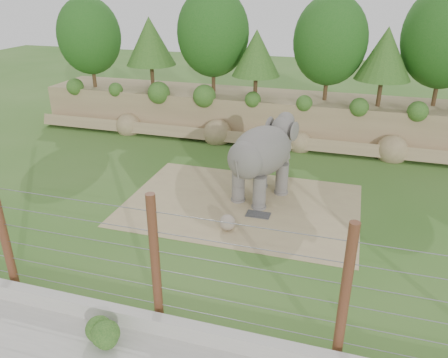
# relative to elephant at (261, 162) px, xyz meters

# --- Properties ---
(ground) EXTENTS (90.00, 90.00, 0.00)m
(ground) POSITION_rel_elephant_xyz_m (-1.11, -3.96, -1.71)
(ground) COLOR #33671E
(ground) RESTS_ON ground
(back_embankment) EXTENTS (30.00, 5.52, 8.77)m
(back_embankment) POSITION_rel_elephant_xyz_m (-0.52, 8.71, 2.25)
(back_embankment) COLOR #8A7451
(back_embankment) RESTS_ON ground
(dirt_patch) EXTENTS (10.00, 7.00, 0.02)m
(dirt_patch) POSITION_rel_elephant_xyz_m (-0.61, -0.96, -1.70)
(dirt_patch) COLOR tan
(dirt_patch) RESTS_ON ground
(drain_grate) EXTENTS (1.00, 0.60, 0.03)m
(drain_grate) POSITION_rel_elephant_xyz_m (0.30, -1.69, -1.68)
(drain_grate) COLOR #262628
(drain_grate) RESTS_ON dirt_patch
(elephant) EXTENTS (3.24, 4.61, 3.43)m
(elephant) POSITION_rel_elephant_xyz_m (0.00, 0.00, 0.00)
(elephant) COLOR #625C57
(elephant) RESTS_ON ground
(stone_ball) EXTENTS (0.64, 0.64, 0.64)m
(stone_ball) POSITION_rel_elephant_xyz_m (-0.60, -3.19, -1.38)
(stone_ball) COLOR gray
(stone_ball) RESTS_ON dirt_patch
(retaining_wall) EXTENTS (26.00, 0.35, 0.50)m
(retaining_wall) POSITION_rel_elephant_xyz_m (-1.11, -8.96, -1.46)
(retaining_wall) COLOR #B7B3AA
(retaining_wall) RESTS_ON ground
(barrier_fence) EXTENTS (20.26, 0.26, 4.00)m
(barrier_fence) POSITION_rel_elephant_xyz_m (-1.11, -8.46, 0.29)
(barrier_fence) COLOR #572E17
(barrier_fence) RESTS_ON ground
(walkway_shrub) EXTENTS (0.79, 0.79, 0.79)m
(walkway_shrub) POSITION_rel_elephant_xyz_m (-2.11, -9.76, -1.31)
(walkway_shrub) COLOR #22511B
(walkway_shrub) RESTS_ON walkway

